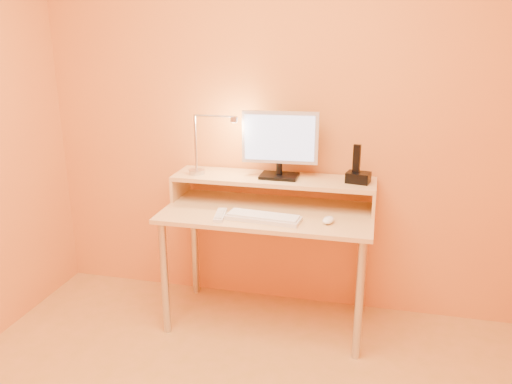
% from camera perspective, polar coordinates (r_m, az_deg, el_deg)
% --- Properties ---
extents(wall_back, '(3.00, 0.04, 2.50)m').
position_cam_1_polar(wall_back, '(3.12, 2.64, 9.06)').
color(wall_back, orange).
rests_on(wall_back, floor).
extents(desk_leg_fl, '(0.04, 0.04, 0.69)m').
position_cam_1_polar(desk_leg_fl, '(3.03, -10.14, -9.47)').
color(desk_leg_fl, '#B8B8BD').
rests_on(desk_leg_fl, floor).
extents(desk_leg_fr, '(0.04, 0.04, 0.69)m').
position_cam_1_polar(desk_leg_fr, '(2.81, 11.42, -11.80)').
color(desk_leg_fr, '#B8B8BD').
rests_on(desk_leg_fr, floor).
extents(desk_leg_bl, '(0.04, 0.04, 0.69)m').
position_cam_1_polar(desk_leg_bl, '(3.44, -6.86, -5.88)').
color(desk_leg_bl, '#B8B8BD').
rests_on(desk_leg_bl, floor).
extents(desk_leg_br, '(0.04, 0.04, 0.69)m').
position_cam_1_polar(desk_leg_br, '(3.25, 11.81, -7.57)').
color(desk_leg_br, '#B8B8BD').
rests_on(desk_leg_br, floor).
extents(desk_lower, '(1.20, 0.60, 0.02)m').
position_cam_1_polar(desk_lower, '(2.94, 1.31, -2.33)').
color(desk_lower, tan).
rests_on(desk_lower, floor).
extents(shelf_riser_left, '(0.02, 0.30, 0.14)m').
position_cam_1_polar(shelf_riser_left, '(3.22, -8.43, 0.73)').
color(shelf_riser_left, tan).
rests_on(shelf_riser_left, desk_lower).
extents(shelf_riser_right, '(0.02, 0.30, 0.14)m').
position_cam_1_polar(shelf_riser_right, '(3.00, 13.03, -0.78)').
color(shelf_riser_right, tan).
rests_on(shelf_riser_right, desk_lower).
extents(desk_shelf, '(1.20, 0.30, 0.02)m').
position_cam_1_polar(desk_shelf, '(3.03, 1.93, 1.44)').
color(desk_shelf, tan).
rests_on(desk_shelf, desk_lower).
extents(monitor_foot, '(0.22, 0.16, 0.02)m').
position_cam_1_polar(monitor_foot, '(3.02, 2.60, 1.79)').
color(monitor_foot, black).
rests_on(monitor_foot, desk_shelf).
extents(monitor_neck, '(0.04, 0.04, 0.07)m').
position_cam_1_polar(monitor_neck, '(3.01, 2.61, 2.60)').
color(monitor_neck, black).
rests_on(monitor_neck, monitor_foot).
extents(monitor_panel, '(0.45, 0.07, 0.30)m').
position_cam_1_polar(monitor_panel, '(2.98, 2.70, 6.09)').
color(monitor_panel, '#B7B7BE').
rests_on(monitor_panel, monitor_neck).
extents(monitor_back, '(0.40, 0.04, 0.26)m').
position_cam_1_polar(monitor_back, '(3.00, 2.78, 6.17)').
color(monitor_back, black).
rests_on(monitor_back, monitor_panel).
extents(monitor_screen, '(0.40, 0.03, 0.26)m').
position_cam_1_polar(monitor_screen, '(2.96, 2.63, 6.02)').
color(monitor_screen, '#9EBAF0').
rests_on(monitor_screen, monitor_panel).
extents(lamp_base, '(0.10, 0.10, 0.02)m').
position_cam_1_polar(lamp_base, '(3.12, -6.63, 2.28)').
color(lamp_base, '#B8B8BD').
rests_on(lamp_base, desk_shelf).
extents(lamp_post, '(0.01, 0.01, 0.33)m').
position_cam_1_polar(lamp_post, '(3.08, -6.75, 5.46)').
color(lamp_post, '#B8B8BD').
rests_on(lamp_post, lamp_base).
extents(lamp_arm, '(0.24, 0.01, 0.01)m').
position_cam_1_polar(lamp_arm, '(3.01, -4.69, 8.45)').
color(lamp_arm, '#B8B8BD').
rests_on(lamp_arm, lamp_post).
extents(lamp_head, '(0.04, 0.04, 0.03)m').
position_cam_1_polar(lamp_head, '(2.98, -2.47, 8.10)').
color(lamp_head, '#B8B8BD').
rests_on(lamp_head, lamp_arm).
extents(lamp_bulb, '(0.03, 0.03, 0.00)m').
position_cam_1_polar(lamp_bulb, '(2.99, -2.46, 7.79)').
color(lamp_bulb, '#FFEAC6').
rests_on(lamp_bulb, lamp_head).
extents(phone_dock, '(0.15, 0.12, 0.06)m').
position_cam_1_polar(phone_dock, '(2.97, 11.33, 1.60)').
color(phone_dock, black).
rests_on(phone_dock, desk_shelf).
extents(phone_handset, '(0.04, 0.03, 0.16)m').
position_cam_1_polar(phone_handset, '(2.94, 11.16, 3.68)').
color(phone_handset, black).
rests_on(phone_handset, phone_dock).
extents(phone_led, '(0.01, 0.00, 0.04)m').
position_cam_1_polar(phone_led, '(2.92, 12.16, 1.27)').
color(phone_led, '#1885FF').
rests_on(phone_led, phone_dock).
extents(keyboard, '(0.42, 0.17, 0.02)m').
position_cam_1_polar(keyboard, '(2.79, 0.82, -2.93)').
color(keyboard, silver).
rests_on(keyboard, desk_lower).
extents(mouse, '(0.08, 0.11, 0.03)m').
position_cam_1_polar(mouse, '(2.77, 8.07, -3.10)').
color(mouse, white).
rests_on(mouse, desk_lower).
extents(remote_control, '(0.08, 0.20, 0.02)m').
position_cam_1_polar(remote_control, '(2.85, -4.00, -2.59)').
color(remote_control, silver).
rests_on(remote_control, desk_lower).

